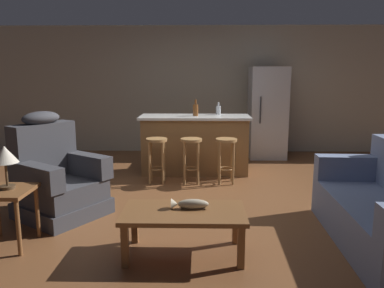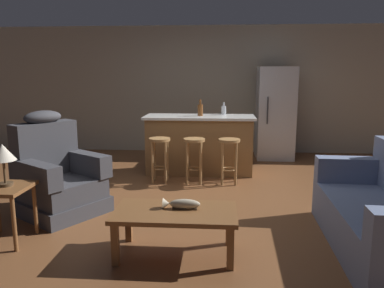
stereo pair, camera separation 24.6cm
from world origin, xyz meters
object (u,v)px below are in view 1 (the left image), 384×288
Objects in this scene: bottle_short_amber at (218,110)px; fish_figurine at (190,204)px; end_table at (6,199)px; kitchen_island at (195,144)px; bar_stool_middle at (191,152)px; bar_stool_left at (157,152)px; refrigerator at (267,113)px; recliner_near_lamp at (57,179)px; bottle_tall_green at (196,110)px; coffee_table at (184,216)px; bar_stool_right at (226,152)px; table_lamp at (5,157)px.

fish_figurine is at bearing -97.40° from bottle_short_amber.
fish_figurine is 1.74m from end_table.
kitchen_island reaches higher than bar_stool_middle.
fish_figurine is 3.19m from bottle_short_amber.
kitchen_island is 8.77× the size of bottle_short_amber.
bar_stool_left is 2.72m from refrigerator.
refrigerator is at bearing 42.97° from bar_stool_left.
fish_figurine is 1.82m from recliner_near_lamp.
end_table is 2.73× the size of bottle_short_amber.
bottle_tall_green reaches higher than bar_stool_middle.
bar_stool_left is (-0.56, 2.25, 0.01)m from fish_figurine.
kitchen_island is at bearing 88.83° from coffee_table.
recliner_near_lamp is 2.45m from bar_stool_right.
bar_stool_left is at bearing -131.92° from kitchen_island.
end_table is at bearing -135.86° from bar_stool_right.
refrigerator is 6.57× the size of bottle_tall_green.
bar_stool_middle is at bearing 180.00° from bar_stool_right.
end_table is 5.09m from refrigerator.
fish_figurine reaches higher than coffee_table.
bar_stool_left is at bearing -137.03° from refrigerator.
bar_stool_middle is 0.52m from bar_stool_right.
bottle_tall_green reaches higher than coffee_table.
recliner_near_lamp is 0.68× the size of refrigerator.
fish_figurine is (0.05, 0.05, 0.10)m from coffee_table.
table_lamp is (-1.67, 0.17, 0.50)m from coffee_table.
end_table is 0.32× the size of refrigerator.
bottle_tall_green is at bearing -10.50° from kitchen_island.
table_lamp is 2.46m from bar_stool_left.
bar_stool_middle is at bearing 51.73° from end_table.
table_lamp is at bearing -128.29° from refrigerator.
coffee_table is 0.92× the size of recliner_near_lamp.
bottle_tall_green reaches higher than recliner_near_lamp.
bar_stool_right is at bearing 77.84° from fish_figurine.
kitchen_island reaches higher than bar_stool_right.
bottle_short_amber is at bearing -136.10° from refrigerator.
fish_figurine is at bearing -109.03° from refrigerator.
coffee_table is at bearing 0.93° from recliner_near_lamp.
fish_figurine is 2.25m from bar_stool_middle.
bar_stool_middle is 1.12m from bottle_short_amber.
refrigerator is at bearing 51.71° from table_lamp.
refrigerator is at bearing 51.73° from end_table.
bar_stool_middle is (-0.03, 2.25, 0.01)m from fish_figurine.
fish_figurine is at bearing -102.16° from bar_stool_right.
refrigerator is (3.13, 3.96, 0.01)m from table_lamp.
bar_stool_left is (-0.51, 2.30, 0.11)m from coffee_table.
end_table is 0.82× the size of bar_stool_middle.
bottle_short_amber is (2.12, 2.99, 0.16)m from table_lamp.
kitchen_island reaches higher than end_table.
bar_stool_right is 1.03m from bottle_short_amber.
recliner_near_lamp is 0.85m from end_table.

